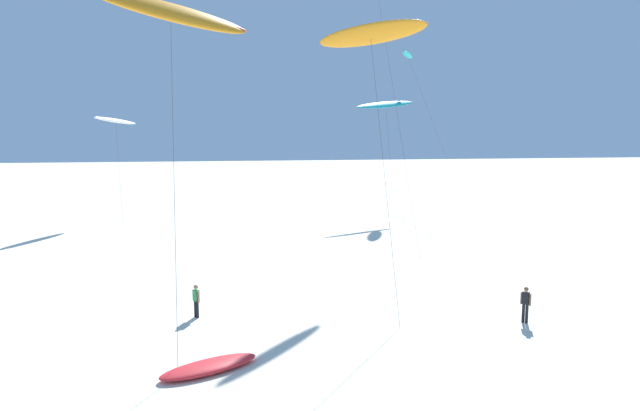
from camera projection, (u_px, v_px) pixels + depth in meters
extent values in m
ellipsoid|color=orange|center=(371.00, 34.00, 29.31)|extent=(5.49, 5.11, 1.63)
ellipsoid|color=#EA5193|center=(371.00, 33.00, 29.30)|extent=(5.06, 4.68, 0.95)
cylinder|color=#4C4C51|center=(384.00, 173.00, 27.49)|extent=(0.18, 5.71, 13.65)
ellipsoid|color=#19B2B7|center=(407.00, 55.00, 64.94)|extent=(2.55, 4.65, 0.86)
ellipsoid|color=blue|center=(407.00, 55.00, 64.93)|extent=(1.83, 4.48, 0.48)
cylinder|color=#4C4C51|center=(436.00, 131.00, 61.76)|extent=(3.88, 9.51, 17.05)
ellipsoid|color=orange|center=(171.00, 12.00, 21.23)|extent=(5.85, 2.88, 2.10)
ellipsoid|color=red|center=(171.00, 11.00, 21.22)|extent=(5.82, 2.21, 1.51)
cylinder|color=#4C4C51|center=(174.00, 194.00, 21.04)|extent=(0.06, 2.29, 13.17)
ellipsoid|color=white|center=(116.00, 121.00, 54.95)|extent=(3.58, 6.38, 1.17)
ellipsoid|color=blue|center=(116.00, 120.00, 54.94)|extent=(3.03, 6.23, 0.90)
cylinder|color=#4C4C51|center=(119.00, 172.00, 53.49)|extent=(1.09, 4.53, 9.49)
cylinder|color=#4C4C51|center=(398.00, 118.00, 41.05)|extent=(1.66, 6.74, 19.24)
ellipsoid|color=#19B2B7|center=(386.00, 105.00, 60.16)|extent=(7.60, 4.94, 1.48)
ellipsoid|color=white|center=(386.00, 104.00, 60.15)|extent=(7.41, 4.51, 1.05)
cylinder|color=#4C4C51|center=(390.00, 161.00, 56.64)|extent=(1.25, 8.62, 11.24)
ellipsoid|color=red|center=(209.00, 366.00, 21.20)|extent=(3.99, 2.81, 0.35)
ellipsoid|color=black|center=(209.00, 366.00, 21.20)|extent=(2.02, 1.71, 0.21)
cylinder|color=black|center=(195.00, 309.00, 27.19)|extent=(0.14, 0.14, 0.83)
cylinder|color=black|center=(197.00, 309.00, 27.07)|extent=(0.14, 0.14, 0.83)
cube|color=#338C4C|center=(196.00, 295.00, 27.03)|extent=(0.34, 0.36, 0.53)
cylinder|color=#9E7051|center=(194.00, 295.00, 27.19)|extent=(0.09, 0.09, 0.56)
cylinder|color=#9E7051|center=(199.00, 297.00, 26.89)|extent=(0.09, 0.09, 0.56)
sphere|color=#9E7051|center=(196.00, 287.00, 26.98)|extent=(0.21, 0.21, 0.21)
cylinder|color=black|center=(527.00, 314.00, 26.35)|extent=(0.14, 0.14, 0.88)
cylinder|color=black|center=(523.00, 313.00, 26.46)|extent=(0.14, 0.14, 0.88)
cube|color=black|center=(526.00, 298.00, 26.30)|extent=(0.34, 0.36, 0.59)
cylinder|color=brown|center=(530.00, 300.00, 26.16)|extent=(0.09, 0.09, 0.56)
cylinder|color=brown|center=(521.00, 298.00, 26.45)|extent=(0.09, 0.09, 0.56)
sphere|color=brown|center=(526.00, 289.00, 26.24)|extent=(0.21, 0.21, 0.21)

